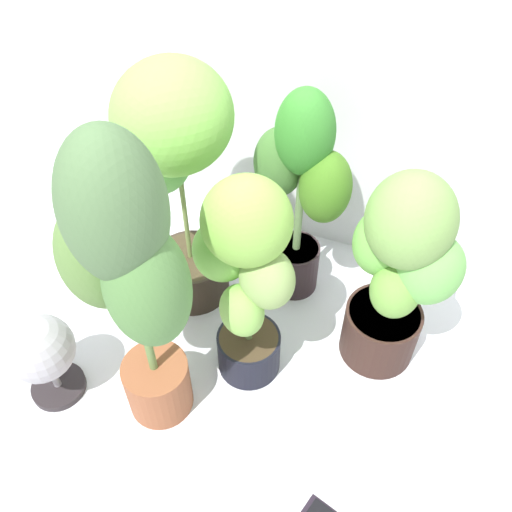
{
  "coord_description": "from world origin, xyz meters",
  "views": [
    {
      "loc": [
        0.35,
        -0.83,
        1.69
      ],
      "look_at": [
        -0.06,
        0.28,
        0.42
      ],
      "focal_mm": 38.78,
      "sensor_mm": 36.0,
      "label": 1
    }
  ],
  "objects_px": {
    "floor_fan": "(41,352)",
    "potted_plant_center": "(246,274)",
    "potted_plant_back_right": "(399,270)",
    "potted_plant_back_center": "(302,186)",
    "potted_plant_back_left": "(174,161)",
    "potted_plant_front_left": "(128,270)"
  },
  "relations": [
    {
      "from": "potted_plant_back_center",
      "to": "potted_plant_front_left",
      "type": "xyz_separation_m",
      "value": [
        -0.27,
        -0.65,
        0.16
      ]
    },
    {
      "from": "potted_plant_back_right",
      "to": "floor_fan",
      "type": "xyz_separation_m",
      "value": [
        -0.98,
        -0.52,
        -0.21
      ]
    },
    {
      "from": "potted_plant_back_left",
      "to": "potted_plant_front_left",
      "type": "relative_size",
      "value": 0.89
    },
    {
      "from": "potted_plant_center",
      "to": "potted_plant_back_center",
      "type": "height_order",
      "value": "potted_plant_back_center"
    },
    {
      "from": "potted_plant_center",
      "to": "floor_fan",
      "type": "relative_size",
      "value": 2.36
    },
    {
      "from": "potted_plant_center",
      "to": "potted_plant_back_center",
      "type": "xyz_separation_m",
      "value": [
        0.04,
        0.42,
        0.02
      ]
    },
    {
      "from": "potted_plant_back_center",
      "to": "floor_fan",
      "type": "height_order",
      "value": "potted_plant_back_center"
    },
    {
      "from": "potted_plant_back_left",
      "to": "floor_fan",
      "type": "distance_m",
      "value": 0.73
    },
    {
      "from": "potted_plant_back_left",
      "to": "floor_fan",
      "type": "bearing_deg",
      "value": -112.17
    },
    {
      "from": "floor_fan",
      "to": "potted_plant_center",
      "type": "bearing_deg",
      "value": -170.91
    },
    {
      "from": "potted_plant_back_left",
      "to": "potted_plant_front_left",
      "type": "distance_m",
      "value": 0.51
    },
    {
      "from": "floor_fan",
      "to": "potted_plant_back_right",
      "type": "bearing_deg",
      "value": -171.32
    },
    {
      "from": "potted_plant_center",
      "to": "potted_plant_front_left",
      "type": "height_order",
      "value": "potted_plant_front_left"
    },
    {
      "from": "potted_plant_back_right",
      "to": "potted_plant_back_left",
      "type": "height_order",
      "value": "potted_plant_back_left"
    },
    {
      "from": "potted_plant_back_right",
      "to": "potted_plant_back_left",
      "type": "distance_m",
      "value": 0.78
    },
    {
      "from": "potted_plant_front_left",
      "to": "floor_fan",
      "type": "xyz_separation_m",
      "value": [
        -0.35,
        -0.08,
        -0.44
      ]
    },
    {
      "from": "potted_plant_front_left",
      "to": "potted_plant_center",
      "type": "bearing_deg",
      "value": 46.17
    },
    {
      "from": "potted_plant_center",
      "to": "floor_fan",
      "type": "height_order",
      "value": "potted_plant_center"
    },
    {
      "from": "potted_plant_back_right",
      "to": "floor_fan",
      "type": "height_order",
      "value": "potted_plant_back_right"
    },
    {
      "from": "potted_plant_back_left",
      "to": "potted_plant_back_center",
      "type": "bearing_deg",
      "value": 22.21
    },
    {
      "from": "potted_plant_back_center",
      "to": "potted_plant_back_left",
      "type": "xyz_separation_m",
      "value": [
        -0.38,
        -0.16,
        0.11
      ]
    },
    {
      "from": "potted_plant_center",
      "to": "potted_plant_front_left",
      "type": "relative_size",
      "value": 0.77
    }
  ]
}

